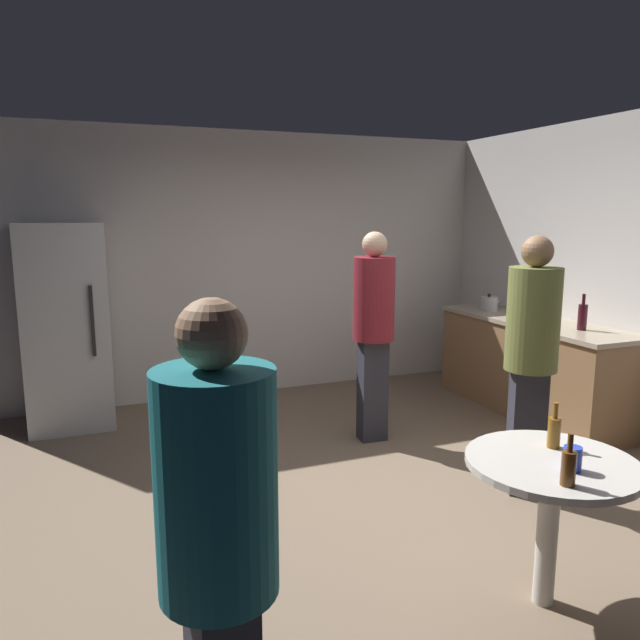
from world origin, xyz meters
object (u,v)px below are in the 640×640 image
beer_bottle_brown (569,467)px  person_in_maroon_shirt (374,320)px  wine_bottle_on_counter (582,316)px  foreground_table (551,481)px  beer_bottle_amber (554,431)px  person_in_teal_shirt (218,540)px  person_in_olive_shirt (532,346)px  kettle (489,304)px  refrigerator (67,326)px  plastic_cup_blue (572,458)px

beer_bottle_brown → person_in_maroon_shirt: size_ratio=0.13×
wine_bottle_on_counter → foreground_table: wine_bottle_on_counter is taller
beer_bottle_amber → person_in_teal_shirt: (-1.80, -0.64, 0.15)m
wine_bottle_on_counter → person_in_olive_shirt: (-1.21, -0.77, 0.00)m
kettle → foreground_table: bearing=-122.3°
refrigerator → person_in_olive_shirt: refrigerator is taller
refrigerator → beer_bottle_brown: 4.30m
refrigerator → kettle: size_ratio=7.38×
kettle → wine_bottle_on_counter: size_ratio=0.79×
person_in_maroon_shirt → person_in_teal_shirt: person_in_maroon_shirt is taller
plastic_cup_blue → beer_bottle_brown: bearing=-139.9°
person_in_olive_shirt → person_in_maroon_shirt: bearing=-133.4°
beer_bottle_amber → person_in_olive_shirt: (0.60, 0.88, 0.20)m
refrigerator → plastic_cup_blue: refrigerator is taller
beer_bottle_brown → person_in_maroon_shirt: 2.51m
plastic_cup_blue → person_in_olive_shirt: (0.72, 1.12, 0.23)m
wine_bottle_on_counter → plastic_cup_blue: size_ratio=2.82×
foreground_table → person_in_teal_shirt: person_in_teal_shirt is taller
beer_bottle_brown → refrigerator: bearing=118.0°
person_in_teal_shirt → kettle: bearing=38.9°
beer_bottle_amber → beer_bottle_brown: same height
kettle → beer_bottle_brown: kettle is taller
refrigerator → wine_bottle_on_counter: 4.46m
kettle → person_in_olive_shirt: bearing=-120.4°
beer_bottle_brown → person_in_teal_shirt: person_in_teal_shirt is taller
wine_bottle_on_counter → person_in_olive_shirt: bearing=-147.4°
kettle → person_in_maroon_shirt: bearing=-157.8°
beer_bottle_brown → wine_bottle_on_counter: bearing=44.2°
person_in_olive_shirt → wine_bottle_on_counter: bearing=146.5°
beer_bottle_amber → person_in_maroon_shirt: 2.14m
kettle → person_in_olive_shirt: 2.24m
plastic_cup_blue → person_in_teal_shirt: 1.74m
beer_bottle_amber → plastic_cup_blue: (-0.11, -0.24, -0.03)m
wine_bottle_on_counter → person_in_teal_shirt: bearing=-147.6°
refrigerator → person_in_olive_shirt: bearing=-41.8°
wine_bottle_on_counter → foreground_table: (-1.93, -1.77, -0.39)m
plastic_cup_blue → person_in_maroon_shirt: person_in_maroon_shirt is taller
person_in_maroon_shirt → beer_bottle_brown: bearing=-3.0°
wine_bottle_on_counter → plastic_cup_blue: (-1.93, -1.89, -0.23)m
person_in_teal_shirt → foreground_table: bearing=11.7°
foreground_table → plastic_cup_blue: (-0.00, -0.12, 0.16)m
refrigerator → plastic_cup_blue: (2.15, -3.69, -0.11)m
person_in_olive_shirt → refrigerator: bearing=-108.0°
kettle → person_in_olive_shirt: (-1.13, -1.93, 0.05)m
wine_bottle_on_counter → beer_bottle_amber: 2.46m
kettle → beer_bottle_brown: size_ratio=1.06×
wine_bottle_on_counter → beer_bottle_amber: (-1.81, -1.65, -0.20)m
wine_bottle_on_counter → person_in_maroon_shirt: (-1.73, 0.48, 0.00)m
refrigerator → plastic_cup_blue: bearing=-59.7°
beer_bottle_amber → plastic_cup_blue: size_ratio=2.09×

